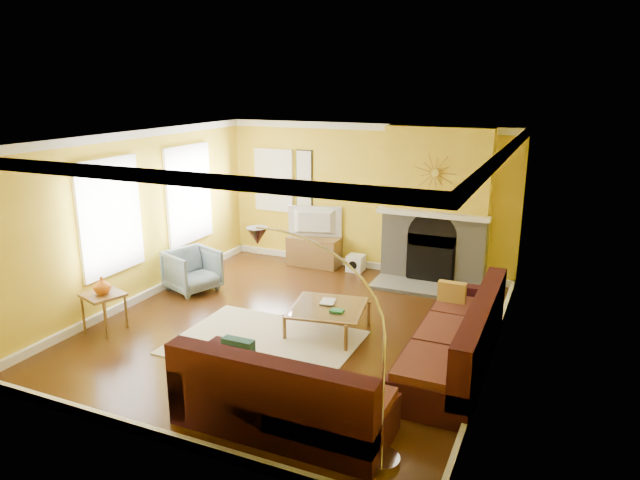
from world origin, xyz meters
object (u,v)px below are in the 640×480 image
at_px(coffee_table, 328,319).
at_px(armchair, 192,270).
at_px(media_console, 314,251).
at_px(side_table, 105,312).
at_px(arc_lamp, 324,347).
at_px(sectional_sofa, 363,335).

height_order(coffee_table, armchair, armchair).
relative_size(media_console, side_table, 1.82).
bearing_deg(arc_lamp, sectional_sofa, 96.66).
bearing_deg(sectional_sofa, armchair, 158.37).
distance_m(sectional_sofa, media_console, 4.17).
bearing_deg(media_console, arc_lamp, -64.49).
height_order(sectional_sofa, media_console, sectional_sofa).
distance_m(coffee_table, arc_lamp, 2.76).
relative_size(sectional_sofa, coffee_table, 3.85).
distance_m(armchair, arc_lamp, 4.88).
distance_m(coffee_table, armchair, 2.82).
xyz_separation_m(side_table, arc_lamp, (3.91, -1.21, 0.79)).
bearing_deg(armchair, arc_lamp, -108.32).
bearing_deg(armchair, sectional_sofa, -90.86).
bearing_deg(armchair, coffee_table, -82.00).
height_order(coffee_table, media_console, media_console).
relative_size(coffee_table, armchair, 1.29).
relative_size(side_table, arc_lamp, 0.26).
bearing_deg(sectional_sofa, coffee_table, 135.82).
height_order(sectional_sofa, side_table, sectional_sofa).
relative_size(media_console, arc_lamp, 0.47).
distance_m(sectional_sofa, armchair, 3.83).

